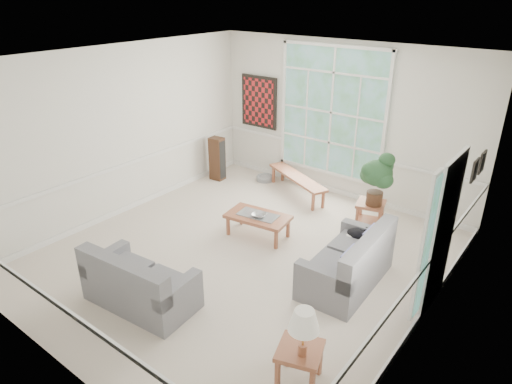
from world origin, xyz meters
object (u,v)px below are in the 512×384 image
end_table (370,215)px  side_table (299,365)px  coffee_table (258,226)px  loveseat_right (347,257)px  loveseat_front (140,277)px

end_table → side_table: (0.90, -3.66, -0.00)m
coffee_table → side_table: 3.15m
loveseat_right → loveseat_front: loveseat_right is taller
coffee_table → side_table: side_table is taller
loveseat_front → end_table: (1.48, 3.80, -0.17)m
loveseat_right → end_table: 1.80m
loveseat_right → side_table: 1.99m
loveseat_front → end_table: 4.08m
coffee_table → side_table: (2.24, -2.22, 0.04)m
loveseat_front → coffee_table: size_ratio=1.41×
end_table → side_table: 3.77m
end_table → side_table: bearing=-76.2°
end_table → loveseat_front: bearing=-111.3°
loveseat_front → end_table: size_ratio=3.15×
loveseat_right → coffee_table: 1.83m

